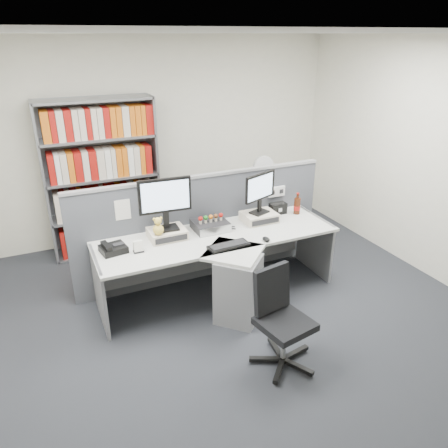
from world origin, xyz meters
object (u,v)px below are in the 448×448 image
mouse (266,239)px  speaker (278,208)px  shelving_unit (102,180)px  desk_fan (263,169)px  desktop_pc (210,225)px  monitor_right (260,190)px  desk_calendar (138,247)px  office_chair (280,316)px  cola_bottle (297,206)px  filing_cabinet (262,212)px  monitor_left (165,200)px  desk (226,266)px  keyboard (229,246)px  desk_phone (113,249)px

mouse → speaker: speaker is taller
shelving_unit → desk_fan: (2.10, -0.45, 0.02)m
mouse → desktop_pc: bearing=129.6°
monitor_right → speaker: size_ratio=2.36×
desktop_pc → desk_calendar: bearing=-166.4°
shelving_unit → office_chair: bearing=-71.5°
desk_calendar → cola_bottle: (1.97, 0.21, 0.05)m
desk_fan → filing_cabinet: bearing=90.0°
monitor_left → mouse: 1.12m
desk_calendar → shelving_unit: 1.67m
desktop_pc → office_chair: 1.43m
speaker → office_chair: bearing=-119.7°
desk → keyboard: 0.29m
desktop_pc → office_chair: (0.06, -1.39, -0.30)m
desktop_pc → desk_phone: size_ratio=1.35×
desk_phone → desk_calendar: (0.23, -0.10, 0.01)m
desktop_pc → cola_bottle: 1.12m
keyboard → desk_fan: bearing=50.7°
desktop_pc → desk_fan: desk_fan is taller
desk → monitor_left: 0.94m
mouse → desk_fan: size_ratio=0.23×
desk_fan → desk_phone: bearing=-154.3°
desk_phone → cola_bottle: bearing=2.6°
monitor_left → keyboard: (0.50, -0.46, -0.42)m
desk → desk_calendar: 0.94m
desktop_pc → keyboard: size_ratio=0.84×
desk_fan → office_chair: bearing=-115.6°
monitor_right → desk_fan: size_ratio=0.98×
speaker → filing_cabinet: bearing=71.8°
mouse → keyboard: bearing=174.9°
desktop_pc → desk_calendar: size_ratio=3.03×
mouse → desk_fan: (0.79, 1.51, 0.26)m
keyboard → filing_cabinet: size_ratio=0.62×
monitor_right → shelving_unit: size_ratio=0.23×
speaker → filing_cabinet: speaker is taller
mouse → desk_phone: desk_phone is taller
desktop_pc → speaker: speaker is taller
monitor_right → office_chair: size_ratio=0.53×
desk_phone → desk_calendar: size_ratio=2.25×
desk_calendar → desk_phone: bearing=155.8°
desk_calendar → monitor_left: bearing=28.6°
office_chair → mouse: bearing=68.4°
monitor_left → desktop_pc: (0.50, 0.01, -0.38)m
mouse → monitor_right: bearing=69.5°
cola_bottle → monitor_right: bearing=-178.8°
desktop_pc → desk_phone: bearing=-174.6°
mouse → desk_fan: desk_fan is taller
desktop_pc → office_chair: office_chair is taller
desk_calendar → filing_cabinet: desk_calendar is taller
monitor_right → desktop_pc: size_ratio=1.28×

